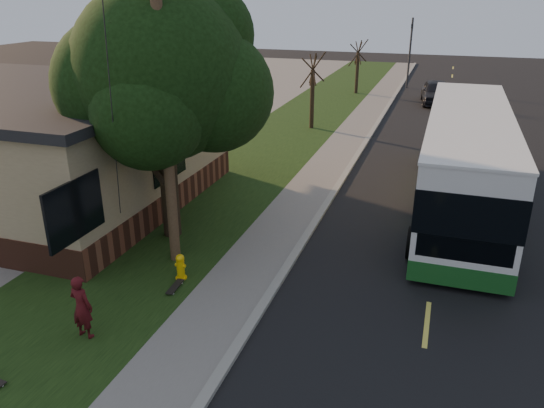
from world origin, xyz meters
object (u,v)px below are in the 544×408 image
(skateboarder, at_px, (82,307))
(skateboard_main, at_px, (175,287))
(transit_bus, at_px, (465,158))
(bare_tree_far, at_px, (357,68))
(dumpster, at_px, (156,159))
(leafy_tree, at_px, (164,75))
(distant_car, at_px, (436,92))
(bare_tree_near, at_px, (312,92))
(utility_pole, at_px, (164,106))
(fire_hydrant, at_px, (181,267))
(traffic_signal, at_px, (410,48))

(skateboarder, xyz_separation_m, skateboard_main, (0.97, 2.51, -0.72))
(transit_bus, bearing_deg, skateboarder, -126.10)
(bare_tree_far, distance_m, dumpster, 22.77)
(leafy_tree, xyz_separation_m, transit_bus, (8.87, 5.49, -3.29))
(distant_car, bearing_deg, transit_bus, -91.20)
(leafy_tree, xyz_separation_m, distant_car, (7.17, 25.32, -4.36))
(bare_tree_far, bearing_deg, bare_tree_near, -92.39)
(transit_bus, relative_size, distant_car, 2.76)
(utility_pole, relative_size, bare_tree_near, 2.11)
(bare_tree_near, distance_m, distant_car, 11.98)
(bare_tree_near, bearing_deg, transit_bus, -50.26)
(leafy_tree, xyz_separation_m, skateboard_main, (1.67, -3.20, -5.04))
(leafy_tree, distance_m, bare_tree_near, 15.66)
(bare_tree_far, bearing_deg, skateboarder, -90.81)
(leafy_tree, bearing_deg, utility_pole, -62.40)
(utility_pole, relative_size, distant_car, 1.92)
(utility_pole, distance_m, transit_bus, 11.08)
(transit_bus, bearing_deg, dumpster, -178.35)
(skateboarder, distance_m, dumpster, 11.68)
(skateboard_main, distance_m, dumpster, 9.89)
(leafy_tree, height_order, bare_tree_far, leafy_tree)
(fire_hydrant, distance_m, leafy_tree, 5.65)
(utility_pole, xyz_separation_m, leafy_tree, (-0.87, 1.66, 0.54))
(bare_tree_near, xyz_separation_m, bare_tree_far, (0.50, 12.00, -0.15))
(dumpster, bearing_deg, skateboarder, -68.18)
(skateboarder, bearing_deg, utility_pole, -86.26)
(utility_pole, distance_m, bare_tree_near, 17.19)
(leafy_tree, distance_m, skateboarder, 7.20)
(skateboard_main, relative_size, distant_car, 0.17)
(fire_hydrant, height_order, bare_tree_far, bare_tree_far)
(distant_car, bearing_deg, bare_tree_near, -129.19)
(dumpster, distance_m, distant_car, 22.91)
(utility_pole, xyz_separation_m, distant_car, (6.30, 26.98, -3.83))
(utility_pole, height_order, dumpster, utility_pole)
(skateboard_main, bearing_deg, distant_car, 79.09)
(bare_tree_near, bearing_deg, leafy_tree, -92.50)
(utility_pole, xyz_separation_m, skateboarder, (-0.16, -4.06, -3.78))
(utility_pole, xyz_separation_m, transit_bus, (8.00, 7.14, -2.75))
(bare_tree_near, bearing_deg, bare_tree_far, 87.61)
(bare_tree_near, xyz_separation_m, skateboarder, (0.03, -21.06, -1.30))
(bare_tree_far, height_order, skateboard_main, bare_tree_far)
(skateboard_main, bearing_deg, utility_pole, 117.55)
(traffic_signal, xyz_separation_m, distant_car, (2.50, -6.03, -2.36))
(skateboard_main, bearing_deg, skateboarder, -111.10)
(transit_bus, xyz_separation_m, dumpster, (-12.51, -0.36, -1.14))
(fire_hydrant, relative_size, leafy_tree, 0.09)
(dumpster, bearing_deg, distant_car, 61.84)
(skateboarder, relative_size, dumpster, 0.82)
(skateboard_main, distance_m, distant_car, 29.06)
(skateboard_main, xyz_separation_m, distant_car, (5.50, 28.52, 0.68))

